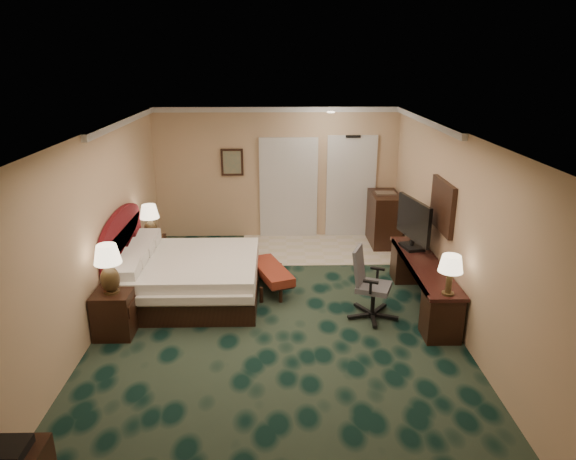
{
  "coord_description": "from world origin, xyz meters",
  "views": [
    {
      "loc": [
        0.01,
        -6.65,
        3.66
      ],
      "look_at": [
        0.17,
        0.6,
        1.19
      ],
      "focal_mm": 32.0,
      "sensor_mm": 36.0,
      "label": 1
    }
  ],
  "objects_px": {
    "bed": "(191,278)",
    "nightstand_near": "(115,312)",
    "bed_bench": "(271,278)",
    "desk_chair": "(374,284)",
    "lamp_far": "(150,222)",
    "nightstand_far": "(153,252)",
    "desk": "(422,284)",
    "tv": "(413,224)",
    "minibar": "(384,219)",
    "lamp_near": "(109,269)"
  },
  "relations": [
    {
      "from": "bed",
      "to": "nightstand_near",
      "type": "height_order",
      "value": "bed"
    },
    {
      "from": "bed_bench",
      "to": "desk_chair",
      "type": "bearing_deg",
      "value": -53.99
    },
    {
      "from": "nightstand_near",
      "to": "lamp_far",
      "type": "distance_m",
      "value": 2.41
    },
    {
      "from": "nightstand_far",
      "to": "bed_bench",
      "type": "xyz_separation_m",
      "value": [
        2.17,
        -1.04,
        -0.07
      ]
    },
    {
      "from": "bed_bench",
      "to": "desk",
      "type": "distance_m",
      "value": 2.4
    },
    {
      "from": "desk_chair",
      "to": "nightstand_far",
      "type": "bearing_deg",
      "value": 172.75
    },
    {
      "from": "desk_chair",
      "to": "bed",
      "type": "bearing_deg",
      "value": -172.73
    },
    {
      "from": "bed_bench",
      "to": "desk_chair",
      "type": "distance_m",
      "value": 1.83
    },
    {
      "from": "nightstand_near",
      "to": "tv",
      "type": "bearing_deg",
      "value": 17.38
    },
    {
      "from": "nightstand_far",
      "to": "tv",
      "type": "distance_m",
      "value": 4.64
    },
    {
      "from": "minibar",
      "to": "lamp_far",
      "type": "bearing_deg",
      "value": -165.46
    },
    {
      "from": "desk_chair",
      "to": "minibar",
      "type": "bearing_deg",
      "value": 97.85
    },
    {
      "from": "lamp_near",
      "to": "bed_bench",
      "type": "distance_m",
      "value": 2.68
    },
    {
      "from": "bed_bench",
      "to": "lamp_far",
      "type": "bearing_deg",
      "value": 135.16
    },
    {
      "from": "nightstand_far",
      "to": "tv",
      "type": "bearing_deg",
      "value": -12.98
    },
    {
      "from": "nightstand_far",
      "to": "desk_chair",
      "type": "relative_size",
      "value": 0.51
    },
    {
      "from": "nightstand_near",
      "to": "desk",
      "type": "distance_m",
      "value": 4.5
    },
    {
      "from": "bed",
      "to": "desk",
      "type": "bearing_deg",
      "value": -5.58
    },
    {
      "from": "bed",
      "to": "lamp_far",
      "type": "bearing_deg",
      "value": 125.25
    },
    {
      "from": "desk",
      "to": "minibar",
      "type": "xyz_separation_m",
      "value": [
        -0.05,
        2.76,
        0.18
      ]
    },
    {
      "from": "desk_chair",
      "to": "bed_bench",
      "type": "bearing_deg",
      "value": 168.15
    },
    {
      "from": "lamp_far",
      "to": "desk",
      "type": "xyz_separation_m",
      "value": [
        4.47,
        -1.61,
        -0.51
      ]
    },
    {
      "from": "minibar",
      "to": "lamp_near",
      "type": "bearing_deg",
      "value": -141.16
    },
    {
      "from": "lamp_near",
      "to": "lamp_far",
      "type": "xyz_separation_m",
      "value": [
        -0.02,
        2.4,
        -0.12
      ]
    },
    {
      "from": "minibar",
      "to": "desk_chair",
      "type": "bearing_deg",
      "value": -103.9
    },
    {
      "from": "desk",
      "to": "desk_chair",
      "type": "bearing_deg",
      "value": -156.14
    },
    {
      "from": "lamp_near",
      "to": "tv",
      "type": "height_order",
      "value": "tv"
    },
    {
      "from": "desk",
      "to": "lamp_far",
      "type": "bearing_deg",
      "value": 160.17
    },
    {
      "from": "bed_bench",
      "to": "desk",
      "type": "relative_size",
      "value": 0.48
    },
    {
      "from": "tv",
      "to": "lamp_far",
      "type": "bearing_deg",
      "value": 155.61
    },
    {
      "from": "lamp_far",
      "to": "bed_bench",
      "type": "xyz_separation_m",
      "value": [
        2.15,
        -0.98,
        -0.66
      ]
    },
    {
      "from": "bed",
      "to": "tv",
      "type": "bearing_deg",
      "value": 4.76
    },
    {
      "from": "lamp_near",
      "to": "minibar",
      "type": "distance_m",
      "value": 5.66
    },
    {
      "from": "lamp_near",
      "to": "lamp_far",
      "type": "relative_size",
      "value": 1.07
    },
    {
      "from": "desk",
      "to": "lamp_near",
      "type": "bearing_deg",
      "value": -169.98
    },
    {
      "from": "bed_bench",
      "to": "nightstand_far",
      "type": "bearing_deg",
      "value": 134.05
    },
    {
      "from": "nightstand_far",
      "to": "bed",
      "type": "bearing_deg",
      "value": -55.44
    },
    {
      "from": "lamp_near",
      "to": "desk",
      "type": "relative_size",
      "value": 0.28
    },
    {
      "from": "lamp_far",
      "to": "tv",
      "type": "xyz_separation_m",
      "value": [
        4.43,
        -0.97,
        0.24
      ]
    },
    {
      "from": "desk",
      "to": "tv",
      "type": "relative_size",
      "value": 2.32
    },
    {
      "from": "lamp_far",
      "to": "minibar",
      "type": "relative_size",
      "value": 0.61
    },
    {
      "from": "lamp_near",
      "to": "bed_bench",
      "type": "relative_size",
      "value": 0.59
    },
    {
      "from": "bed",
      "to": "lamp_near",
      "type": "relative_size",
      "value": 3.06
    },
    {
      "from": "lamp_far",
      "to": "minibar",
      "type": "bearing_deg",
      "value": 14.54
    },
    {
      "from": "lamp_far",
      "to": "tv",
      "type": "bearing_deg",
      "value": -12.3
    },
    {
      "from": "desk_chair",
      "to": "minibar",
      "type": "xyz_separation_m",
      "value": [
        0.77,
        3.12,
        -0.0
      ]
    },
    {
      "from": "desk_chair",
      "to": "minibar",
      "type": "distance_m",
      "value": 3.21
    },
    {
      "from": "minibar",
      "to": "desk",
      "type": "bearing_deg",
      "value": -89.02
    },
    {
      "from": "minibar",
      "to": "bed_bench",
      "type": "bearing_deg",
      "value": -136.89
    },
    {
      "from": "nightstand_near",
      "to": "bed_bench",
      "type": "bearing_deg",
      "value": 32.73
    }
  ]
}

